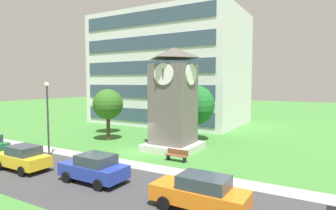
{
  "coord_description": "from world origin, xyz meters",
  "views": [
    {
      "loc": [
        14.29,
        -19.5,
        5.91
      ],
      "look_at": [
        1.13,
        3.32,
        3.89
      ],
      "focal_mm": 30.28,
      "sensor_mm": 36.0,
      "label": 1
    }
  ],
  "objects_px": {
    "park_bench": "(177,155)",
    "parked_car_yellow": "(23,158)",
    "tree_near_tower": "(108,104)",
    "clock_tower": "(173,105)",
    "tree_by_building": "(108,105)",
    "tree_streetside": "(195,105)",
    "parked_car_orange": "(200,192)",
    "parked_car_blue": "(94,168)",
    "street_lamp": "(48,111)"
  },
  "relations": [
    {
      "from": "park_bench",
      "to": "parked_car_yellow",
      "type": "distance_m",
      "value": 10.82
    },
    {
      "from": "parked_car_yellow",
      "to": "tree_near_tower",
      "type": "bearing_deg",
      "value": 100.09
    },
    {
      "from": "clock_tower",
      "to": "tree_by_building",
      "type": "bearing_deg",
      "value": 160.91
    },
    {
      "from": "park_bench",
      "to": "tree_near_tower",
      "type": "bearing_deg",
      "value": 160.71
    },
    {
      "from": "park_bench",
      "to": "tree_streetside",
      "type": "xyz_separation_m",
      "value": [
        -2.03,
        7.75,
        3.24
      ]
    },
    {
      "from": "tree_near_tower",
      "to": "parked_car_orange",
      "type": "distance_m",
      "value": 18.33
    },
    {
      "from": "park_bench",
      "to": "parked_car_orange",
      "type": "bearing_deg",
      "value": -54.31
    },
    {
      "from": "tree_by_building",
      "to": "parked_car_orange",
      "type": "height_order",
      "value": "tree_by_building"
    },
    {
      "from": "park_bench",
      "to": "tree_by_building",
      "type": "relative_size",
      "value": 0.37
    },
    {
      "from": "parked_car_blue",
      "to": "tree_streetside",
      "type": "bearing_deg",
      "value": 89.61
    },
    {
      "from": "tree_by_building",
      "to": "parked_car_yellow",
      "type": "height_order",
      "value": "tree_by_building"
    },
    {
      "from": "tree_streetside",
      "to": "tree_near_tower",
      "type": "xyz_separation_m",
      "value": [
        -7.93,
        -4.26,
        0.03
      ]
    },
    {
      "from": "parked_car_orange",
      "to": "tree_streetside",
      "type": "bearing_deg",
      "value": 115.44
    },
    {
      "from": "tree_near_tower",
      "to": "parked_car_blue",
      "type": "xyz_separation_m",
      "value": [
        7.83,
        -9.98,
        -2.87
      ]
    },
    {
      "from": "park_bench",
      "to": "tree_by_building",
      "type": "distance_m",
      "value": 15.06
    },
    {
      "from": "clock_tower",
      "to": "tree_near_tower",
      "type": "bearing_deg",
      "value": 177.57
    },
    {
      "from": "clock_tower",
      "to": "tree_streetside",
      "type": "height_order",
      "value": "clock_tower"
    },
    {
      "from": "parked_car_orange",
      "to": "tree_by_building",
      "type": "bearing_deg",
      "value": 142.45
    },
    {
      "from": "clock_tower",
      "to": "tree_streetside",
      "type": "xyz_separation_m",
      "value": [
        0.01,
        4.6,
        -0.29
      ]
    },
    {
      "from": "tree_by_building",
      "to": "parked_car_blue",
      "type": "xyz_separation_m",
      "value": [
        10.92,
        -13.46,
        -2.49
      ]
    },
    {
      "from": "parked_car_yellow",
      "to": "parked_car_orange",
      "type": "distance_m",
      "value": 12.97
    },
    {
      "from": "clock_tower",
      "to": "parked_car_blue",
      "type": "xyz_separation_m",
      "value": [
        -0.09,
        -9.65,
        -3.13
      ]
    },
    {
      "from": "park_bench",
      "to": "tree_near_tower",
      "type": "relative_size",
      "value": 0.34
    },
    {
      "from": "tree_streetside",
      "to": "parked_car_blue",
      "type": "bearing_deg",
      "value": -90.39
    },
    {
      "from": "clock_tower",
      "to": "parked_car_orange",
      "type": "xyz_separation_m",
      "value": [
        6.95,
        -9.99,
        -3.13
      ]
    },
    {
      "from": "parked_car_yellow",
      "to": "clock_tower",
      "type": "bearing_deg",
      "value": 59.85
    },
    {
      "from": "parked_car_yellow",
      "to": "parked_car_blue",
      "type": "height_order",
      "value": "same"
    },
    {
      "from": "street_lamp",
      "to": "clock_tower",
      "type": "bearing_deg",
      "value": 44.18
    },
    {
      "from": "parked_car_yellow",
      "to": "parked_car_orange",
      "type": "relative_size",
      "value": 0.9
    },
    {
      "from": "clock_tower",
      "to": "tree_near_tower",
      "type": "height_order",
      "value": "clock_tower"
    },
    {
      "from": "tree_by_building",
      "to": "tree_streetside",
      "type": "bearing_deg",
      "value": 4.1
    },
    {
      "from": "street_lamp",
      "to": "tree_near_tower",
      "type": "relative_size",
      "value": 1.13
    },
    {
      "from": "parked_car_yellow",
      "to": "parked_car_blue",
      "type": "bearing_deg",
      "value": 6.89
    },
    {
      "from": "park_bench",
      "to": "parked_car_blue",
      "type": "xyz_separation_m",
      "value": [
        -2.12,
        -6.5,
        0.4
      ]
    },
    {
      "from": "park_bench",
      "to": "parked_car_orange",
      "type": "relative_size",
      "value": 0.4
    },
    {
      "from": "parked_car_yellow",
      "to": "park_bench",
      "type": "bearing_deg",
      "value": 41.87
    },
    {
      "from": "tree_by_building",
      "to": "tree_near_tower",
      "type": "relative_size",
      "value": 0.92
    },
    {
      "from": "park_bench",
      "to": "parked_car_yellow",
      "type": "height_order",
      "value": "parked_car_yellow"
    },
    {
      "from": "parked_car_yellow",
      "to": "tree_by_building",
      "type": "bearing_deg",
      "value": 109.4
    },
    {
      "from": "clock_tower",
      "to": "park_bench",
      "type": "bearing_deg",
      "value": -57.15
    },
    {
      "from": "park_bench",
      "to": "tree_by_building",
      "type": "bearing_deg",
      "value": 151.92
    },
    {
      "from": "clock_tower",
      "to": "parked_car_orange",
      "type": "height_order",
      "value": "clock_tower"
    },
    {
      "from": "tree_by_building",
      "to": "parked_car_orange",
      "type": "distance_m",
      "value": 22.79
    },
    {
      "from": "tree_by_building",
      "to": "parked_car_yellow",
      "type": "bearing_deg",
      "value": -70.6
    },
    {
      "from": "parked_car_orange",
      "to": "park_bench",
      "type": "bearing_deg",
      "value": 125.69
    },
    {
      "from": "clock_tower",
      "to": "tree_by_building",
      "type": "xyz_separation_m",
      "value": [
        -11.01,
        3.81,
        -0.64
      ]
    },
    {
      "from": "tree_by_building",
      "to": "parked_car_orange",
      "type": "xyz_separation_m",
      "value": [
        17.96,
        -13.8,
        -2.49
      ]
    },
    {
      "from": "clock_tower",
      "to": "tree_streetside",
      "type": "relative_size",
      "value": 1.58
    },
    {
      "from": "park_bench",
      "to": "parked_car_yellow",
      "type": "xyz_separation_m",
      "value": [
        -8.05,
        -7.22,
        0.4
      ]
    },
    {
      "from": "street_lamp",
      "to": "parked_car_blue",
      "type": "xyz_separation_m",
      "value": [
        7.34,
        -2.42,
        -2.85
      ]
    }
  ]
}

